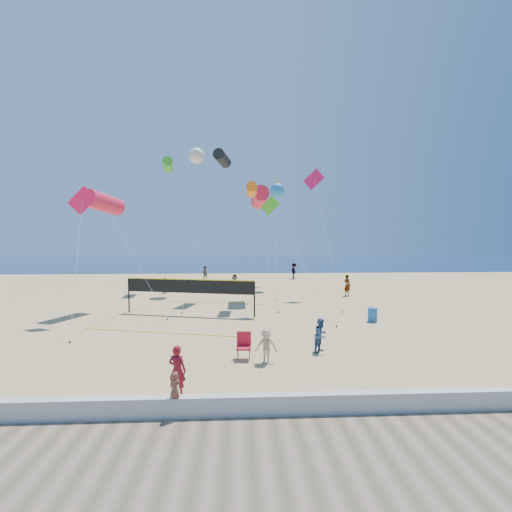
{
  "coord_description": "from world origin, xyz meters",
  "views": [
    {
      "loc": [
        0.65,
        -12.65,
        5.13
      ],
      "look_at": [
        1.37,
        2.0,
        4.36
      ],
      "focal_mm": 24.0,
      "sensor_mm": 36.0,
      "label": 1
    }
  ],
  "objects_px": {
    "camp_chair": "(244,344)",
    "trash_barrel": "(373,315)",
    "woman": "(177,370)",
    "volleyball_net": "(189,290)"
  },
  "relations": [
    {
      "from": "woman",
      "to": "camp_chair",
      "type": "height_order",
      "value": "woman"
    },
    {
      "from": "camp_chair",
      "to": "trash_barrel",
      "type": "relative_size",
      "value": 1.48
    },
    {
      "from": "woman",
      "to": "trash_barrel",
      "type": "distance_m",
      "value": 13.88
    },
    {
      "from": "woman",
      "to": "trash_barrel",
      "type": "xyz_separation_m",
      "value": [
        10.21,
        9.39,
        -0.4
      ]
    },
    {
      "from": "woman",
      "to": "trash_barrel",
      "type": "height_order",
      "value": "woman"
    },
    {
      "from": "trash_barrel",
      "to": "volleyball_net",
      "type": "xyz_separation_m",
      "value": [
        -11.52,
        2.42,
        1.23
      ]
    },
    {
      "from": "camp_chair",
      "to": "volleyball_net",
      "type": "bearing_deg",
      "value": 115.16
    },
    {
      "from": "camp_chair",
      "to": "trash_barrel",
      "type": "bearing_deg",
      "value": 40.01
    },
    {
      "from": "woman",
      "to": "camp_chair",
      "type": "relative_size",
      "value": 1.32
    },
    {
      "from": "woman",
      "to": "volleyball_net",
      "type": "bearing_deg",
      "value": -66.19
    }
  ]
}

